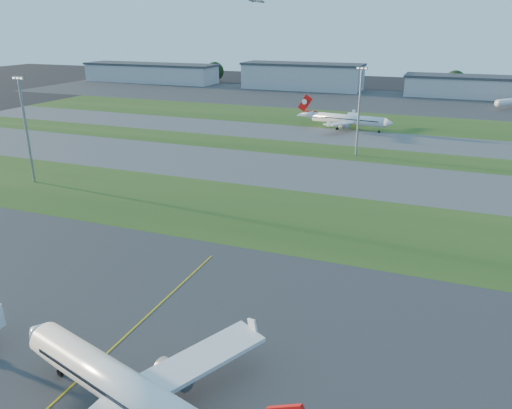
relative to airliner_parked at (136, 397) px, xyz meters
The scene contains 20 objects.
ground 17.65m from the airliner_parked, 154.20° to the left, with size 700.00×700.00×0.00m, color black.
apron_near 17.64m from the airliner_parked, 154.20° to the left, with size 300.00×70.00×0.01m, color #333335.
grass_strip_a 61.58m from the airliner_parked, 104.57° to the left, with size 300.00×34.00×0.01m, color #234517.
taxiway_a 93.84m from the airliner_parked, 99.49° to the left, with size 300.00×32.00×0.01m, color #515154.
grass_strip_b 118.55m from the airliner_parked, 97.50° to the left, with size 300.00×18.00×0.01m, color #234517.
taxiway_b 140.39m from the airliner_parked, 96.32° to the left, with size 300.00×26.00×0.01m, color #515154.
grass_strip_c 173.21m from the airliner_parked, 95.12° to the left, with size 300.00×40.00×0.01m, color #234517.
apron_far 233.02m from the airliner_parked, 93.80° to the left, with size 400.00×80.00×0.01m, color #333335.
yellow_line 13.48m from the airliner_parked, 144.45° to the left, with size 0.25×60.00×0.02m, color gold.
airliner_parked is the anchor object (origin of this frame).
airliner_taxiing 153.17m from the airliner_parked, 94.09° to the left, with size 34.14×28.80×10.68m.
light_mast_west 92.83m from the airliner_parked, 139.83° to the left, with size 3.20×0.70×25.80m.
light_mast_centre 115.97m from the airliner_parked, 90.23° to the left, with size 3.20×0.70×25.80m.
hangar_far_west 310.28m from the airliner_parked, 122.23° to the left, with size 91.80×23.00×12.20m.
hangar_west 269.37m from the airliner_parked, 102.97° to the left, with size 71.40×23.00×15.20m.
hangar_east 265.44m from the airliner_parked, 81.43° to the left, with size 81.60×23.00×11.20m.
tree_far_west 343.66m from the airliner_parked, 126.72° to the left, with size 11.00×11.00×12.00m.
tree_west 304.53m from the airliner_parked, 114.33° to the left, with size 12.10×12.10×13.20m.
tree_mid_west 275.77m from the airliner_parked, 97.39° to the left, with size 9.90×9.90×10.80m.
tree_mid_east 277.57m from the airliner_parked, 84.93° to the left, with size 11.55×11.55×12.60m.
Camera 1 is at (40.00, -38.89, 37.50)m, focal length 35.00 mm.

